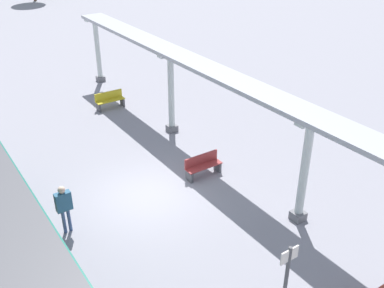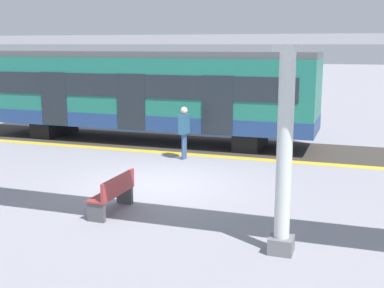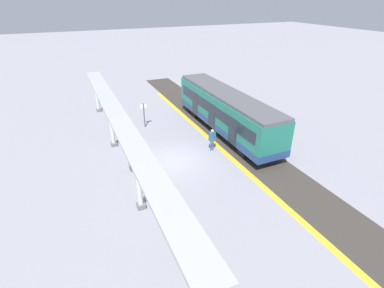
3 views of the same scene
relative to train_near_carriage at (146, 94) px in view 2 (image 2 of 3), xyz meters
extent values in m
plane|color=gray|center=(5.60, 2.81, -1.83)|extent=(176.00, 176.00, 0.00)
cube|color=gold|center=(1.80, 2.81, -1.83)|extent=(0.42, 31.09, 0.01)
cube|color=#38332D|center=(-0.01, 2.81, -1.83)|extent=(3.20, 43.09, 0.01)
cube|color=#1E705F|center=(-0.01, 0.00, 0.11)|extent=(2.60, 13.01, 2.60)
cube|color=navy|center=(-0.01, 0.00, -0.92)|extent=(2.63, 13.03, 0.55)
cube|color=#515156|center=(-0.01, 0.00, 1.53)|extent=(2.39, 13.01, 0.24)
cube|color=#1E262D|center=(1.31, 0.00, 0.42)|extent=(0.03, 11.97, 0.84)
cube|color=#1E262D|center=(1.31, -3.25, -0.14)|extent=(0.04, 1.10, 2.00)
cube|color=#1E262D|center=(1.31, 0.00, -0.14)|extent=(0.04, 1.10, 2.00)
cube|color=#1E262D|center=(1.31, 3.25, -0.14)|extent=(0.04, 1.10, 2.00)
cube|color=black|center=(-0.01, 4.16, -1.51)|extent=(2.21, 0.90, 0.64)
cube|color=black|center=(-0.01, -4.16, -1.51)|extent=(2.21, 0.90, 0.64)
cube|color=slate|center=(9.15, 6.72, -1.68)|extent=(0.44, 0.44, 0.30)
cylinder|color=silver|center=(9.15, 6.72, 0.13)|extent=(0.28, 0.28, 3.31)
cube|color=silver|center=(9.15, 6.72, 1.84)|extent=(1.10, 0.36, 0.12)
cube|color=#A8AAB2|center=(9.15, 2.74, 1.98)|extent=(1.20, 24.94, 0.16)
cube|color=#993333|center=(8.11, 2.73, -1.39)|extent=(1.50, 0.45, 0.04)
cube|color=#993333|center=(8.11, 2.92, -1.17)|extent=(1.50, 0.07, 0.40)
cube|color=#4C4C51|center=(8.78, 2.72, -1.62)|extent=(0.10, 0.40, 0.42)
cube|color=#4C4C51|center=(7.44, 2.73, -1.62)|extent=(0.10, 0.40, 0.42)
cylinder|color=#39527F|center=(2.44, 2.48, -1.40)|extent=(0.11, 0.11, 0.86)
cylinder|color=#39527F|center=(2.62, 2.48, -1.40)|extent=(0.11, 0.11, 0.86)
cube|color=#2A5B7C|center=(2.53, 2.48, -0.65)|extent=(0.50, 0.23, 0.64)
sphere|color=beige|center=(2.53, 2.48, -0.21)|extent=(0.23, 0.23, 0.23)
camera|label=1|loc=(-0.48, -9.08, 7.49)|focal=41.34mm
camera|label=2|loc=(17.85, 7.97, 1.91)|focal=47.22mm
camera|label=3|loc=(11.62, 19.09, 8.64)|focal=26.65mm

